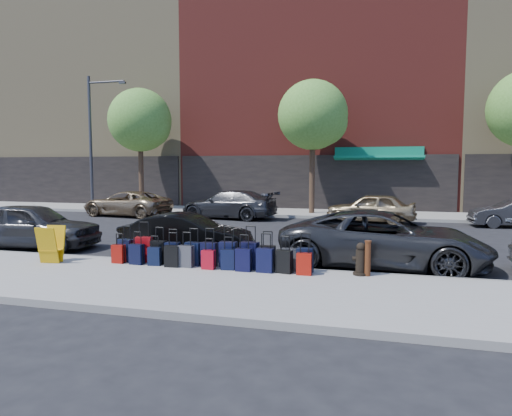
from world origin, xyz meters
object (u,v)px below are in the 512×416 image
(car_near_1, at_px, (187,235))
(car_far_1, at_px, (229,204))
(display_rack, at_px, (51,245))
(car_far_2, at_px, (371,208))
(tree_left, at_px, (142,122))
(car_near_0, at_px, (31,226))
(tree_center, at_px, (315,117))
(streetlight, at_px, (93,134))
(fire_hydrant, at_px, (361,260))
(car_far_0, at_px, (127,204))
(car_near_2, at_px, (384,239))
(suitcase_front_5, at_px, (209,254))
(bollard, at_px, (368,258))

(car_near_1, xyz_separation_m, car_far_1, (-2.05, 9.97, 0.10))
(display_rack, xyz_separation_m, car_far_2, (7.98, 12.50, 0.09))
(tree_left, relative_size, car_near_0, 1.63)
(car_far_1, bearing_deg, car_near_0, -11.58)
(tree_center, bearing_deg, car_near_0, -120.80)
(tree_left, xyz_separation_m, display_rack, (5.60, -15.02, -4.79))
(streetlight, distance_m, fire_hydrant, 21.81)
(car_far_0, bearing_deg, car_far_1, 100.71)
(tree_left, xyz_separation_m, car_near_2, (14.13, -12.59, -4.65))
(suitcase_front_5, relative_size, car_near_1, 0.25)
(display_rack, xyz_separation_m, car_near_2, (8.53, 2.43, 0.13))
(car_near_1, xyz_separation_m, car_near_2, (5.70, 0.01, 0.11))
(car_near_2, bearing_deg, car_near_0, 94.61)
(bollard, bearing_deg, car_far_1, 122.18)
(car_far_1, bearing_deg, car_far_0, -79.59)
(suitcase_front_5, bearing_deg, car_near_1, 129.87)
(tree_center, relative_size, car_far_2, 1.72)
(car_far_0, height_order, car_far_1, car_far_1)
(suitcase_front_5, height_order, display_rack, suitcase_front_5)
(tree_left, height_order, car_far_2, tree_left)
(car_far_2, bearing_deg, bollard, 8.23)
(streetlight, bearing_deg, car_near_0, -63.96)
(car_near_1, relative_size, car_far_2, 0.93)
(bollard, xyz_separation_m, car_far_1, (-7.38, 11.73, 0.16))
(bollard, bearing_deg, car_near_1, 161.77)
(streetlight, xyz_separation_m, car_near_0, (5.87, -12.01, -3.90))
(display_rack, bearing_deg, suitcase_front_5, 2.87)
(fire_hydrant, height_order, car_near_0, car_near_0)
(suitcase_front_5, bearing_deg, car_far_1, 107.46)
(fire_hydrant, bearing_deg, suitcase_front_5, 179.34)
(car_far_1, bearing_deg, car_near_1, 18.97)
(car_far_2, bearing_deg, car_near_0, -38.93)
(tree_left, xyz_separation_m, tree_center, (10.50, 0.00, 0.00))
(tree_left, distance_m, car_far_2, 14.59)
(tree_center, xyz_separation_m, car_far_2, (3.08, -2.52, -4.69))
(tree_center, distance_m, car_near_0, 15.51)
(car_far_1, distance_m, car_far_2, 7.20)
(tree_center, bearing_deg, car_near_2, -73.92)
(tree_center, relative_size, bollard, 8.73)
(streetlight, distance_m, car_far_0, 5.78)
(car_near_2, height_order, car_far_0, car_near_2)
(suitcase_front_5, bearing_deg, tree_center, 88.34)
(car_near_0, bearing_deg, tree_center, -37.83)
(fire_hydrant, distance_m, car_near_1, 5.44)
(bollard, height_order, car_far_2, car_far_2)
(tree_left, xyz_separation_m, streetlight, (-2.94, -0.70, -0.75))
(fire_hydrant, xyz_separation_m, car_far_1, (-7.22, 11.66, 0.24))
(fire_hydrant, xyz_separation_m, display_rack, (-7.99, -0.73, 0.12))
(tree_center, height_order, car_far_2, tree_center)
(tree_left, distance_m, car_near_1, 15.89)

